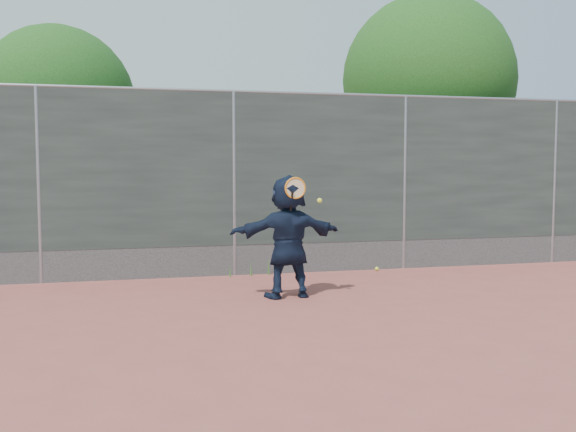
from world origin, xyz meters
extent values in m
plane|color=#9E4C42|center=(0.00, 0.00, 0.00)|extent=(80.00, 80.00, 0.00)
imported|color=#121D33|center=(0.43, 1.57, 0.84)|extent=(1.58, 0.59, 1.68)
sphere|color=#DBEB34|center=(2.44, 3.35, 0.03)|extent=(0.07, 0.07, 0.07)
cube|color=#38423D|center=(0.00, 3.50, 1.75)|extent=(20.00, 0.04, 2.50)
cube|color=slate|center=(0.00, 3.50, 0.25)|extent=(20.00, 0.03, 0.50)
cylinder|color=gray|center=(0.00, 3.50, 3.00)|extent=(20.00, 0.05, 0.05)
cylinder|color=gray|center=(-3.00, 3.50, 1.50)|extent=(0.06, 0.06, 3.00)
cylinder|color=gray|center=(0.00, 3.50, 1.50)|extent=(0.06, 0.06, 3.00)
cylinder|color=gray|center=(3.00, 3.50, 1.50)|extent=(0.06, 0.06, 3.00)
cylinder|color=gray|center=(6.00, 3.50, 1.50)|extent=(0.06, 0.06, 3.00)
torus|color=orange|center=(0.48, 1.37, 1.50)|extent=(0.29, 0.04, 0.29)
cylinder|color=beige|center=(0.48, 1.37, 1.50)|extent=(0.25, 0.02, 0.25)
cylinder|color=black|center=(0.43, 1.39, 1.30)|extent=(0.04, 0.13, 0.33)
sphere|color=#DBEB34|center=(0.80, 1.33, 1.34)|extent=(0.07, 0.07, 0.07)
cylinder|color=#382314|center=(4.50, 5.70, 1.30)|extent=(0.28, 0.28, 2.60)
sphere|color=#23561C|center=(4.50, 5.70, 3.59)|extent=(3.60, 3.60, 3.60)
sphere|color=#23561C|center=(5.22, 5.90, 3.23)|extent=(2.52, 2.52, 2.52)
cylinder|color=#382314|center=(-3.00, 6.50, 1.10)|extent=(0.28, 0.28, 2.20)
sphere|color=#23561C|center=(-3.00, 6.50, 3.03)|extent=(3.00, 3.00, 3.00)
sphere|color=#23561C|center=(-2.40, 6.70, 2.73)|extent=(2.10, 2.10, 2.10)
cone|color=#387226|center=(0.25, 3.38, 0.13)|extent=(0.03, 0.03, 0.26)
cone|color=#387226|center=(0.55, 3.40, 0.15)|extent=(0.03, 0.03, 0.30)
cone|color=#387226|center=(-0.10, 3.36, 0.11)|extent=(0.03, 0.03, 0.22)
camera|label=1|loc=(-1.67, -6.86, 1.79)|focal=40.00mm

